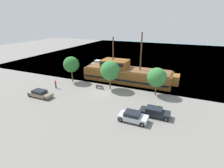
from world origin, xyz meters
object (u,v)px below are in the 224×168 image
(pirate_ship, at_px, (126,74))
(bench_promenade_east, at_px, (100,87))
(parked_car_curb_front, at_px, (133,117))
(parked_car_curb_mid, at_px, (40,94))
(pedestrian_walking_near, at_px, (56,84))
(moored_boat_dockside, at_px, (99,64))
(parked_car_curb_rear, at_px, (155,112))
(fire_hydrant, at_px, (160,107))

(pirate_ship, xyz_separation_m, bench_promenade_east, (-3.38, -6.61, -1.35))
(parked_car_curb_front, xyz_separation_m, parked_car_curb_mid, (-17.89, 0.97, -0.06))
(bench_promenade_east, xyz_separation_m, pedestrian_walking_near, (-8.41, -3.30, 0.45))
(pirate_ship, distance_m, moored_boat_dockside, 15.30)
(parked_car_curb_rear, bearing_deg, bench_promenade_east, 152.97)
(pedestrian_walking_near, bearing_deg, fire_hydrant, -1.40)
(parked_car_curb_rear, height_order, bench_promenade_east, parked_car_curb_rear)
(bench_promenade_east, height_order, pedestrian_walking_near, pedestrian_walking_near)
(pirate_ship, distance_m, pedestrian_walking_near, 15.43)
(pedestrian_walking_near, bearing_deg, parked_car_curb_front, -16.96)
(moored_boat_dockside, bearing_deg, fire_hydrant, -43.45)
(moored_boat_dockside, distance_m, parked_car_curb_front, 31.02)
(parked_car_curb_front, height_order, bench_promenade_east, parked_car_curb_front)
(parked_car_curb_front, distance_m, bench_promenade_east, 13.22)
(bench_promenade_east, bearing_deg, parked_car_curb_rear, -27.03)
(pirate_ship, bearing_deg, pedestrian_walking_near, -139.96)
(parked_car_curb_front, relative_size, pedestrian_walking_near, 2.34)
(pirate_ship, xyz_separation_m, fire_hydrant, (9.27, -10.42, -1.37))
(bench_promenade_east, bearing_deg, parked_car_curb_mid, -135.67)
(moored_boat_dockside, distance_m, pedestrian_walking_near, 19.50)
(moored_boat_dockside, height_order, pedestrian_walking_near, moored_boat_dockside)
(moored_boat_dockside, bearing_deg, pedestrian_walking_near, -89.79)
(parked_car_curb_front, xyz_separation_m, parked_car_curb_rear, (2.51, 2.57, -0.03))
(parked_car_curb_rear, relative_size, bench_promenade_east, 2.85)
(pedestrian_walking_near, bearing_deg, parked_car_curb_mid, -85.85)
(moored_boat_dockside, xyz_separation_m, bench_promenade_east, (8.48, -16.20, -0.23))
(bench_promenade_east, relative_size, pedestrian_walking_near, 0.88)
(moored_boat_dockside, bearing_deg, parked_car_curb_mid, -89.04)
(parked_car_curb_mid, xyz_separation_m, pedestrian_walking_near, (-0.33, 4.59, 0.23))
(moored_boat_dockside, xyz_separation_m, parked_car_curb_mid, (0.41, -24.09, -0.00))
(fire_hydrant, bearing_deg, parked_car_curb_front, -119.36)
(parked_car_curb_front, xyz_separation_m, bench_promenade_east, (-9.81, 8.85, -0.28))
(parked_car_curb_front, height_order, pedestrian_walking_near, pedestrian_walking_near)
(parked_car_curb_rear, distance_m, bench_promenade_east, 13.83)
(pirate_ship, height_order, parked_car_curb_front, pirate_ship)
(parked_car_curb_mid, relative_size, fire_hydrant, 6.01)
(bench_promenade_east, bearing_deg, parked_car_curb_front, -42.06)
(moored_boat_dockside, height_order, parked_car_curb_rear, moored_boat_dockside)
(fire_hydrant, bearing_deg, bench_promenade_east, 163.22)
(moored_boat_dockside, distance_m, parked_car_curb_rear, 30.63)
(parked_car_curb_front, relative_size, parked_car_curb_rear, 0.93)
(parked_car_curb_front, bearing_deg, parked_car_curb_mid, 176.91)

